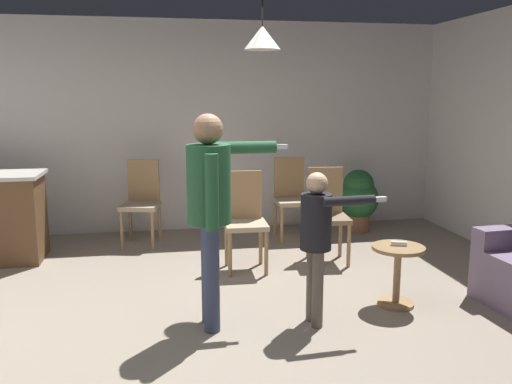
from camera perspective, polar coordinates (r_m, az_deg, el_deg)
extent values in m
plane|color=gray|center=(4.22, -1.64, -14.39)|extent=(7.68, 7.68, 0.00)
cube|color=silver|center=(7.02, -5.65, 6.96)|extent=(6.40, 0.10, 2.70)
cylinder|color=#99754C|center=(5.18, 23.25, -10.09)|extent=(0.05, 0.05, 0.06)
cylinder|color=#99754C|center=(4.62, 15.03, -5.82)|extent=(0.44, 0.44, 0.03)
cylinder|color=#99754C|center=(4.70, 14.88, -8.87)|extent=(0.06, 0.06, 0.49)
cylinder|color=#99754C|center=(4.78, 14.75, -11.47)|extent=(0.31, 0.31, 0.03)
cylinder|color=#384260|center=(4.19, -5.06, -8.50)|extent=(0.12, 0.12, 0.83)
cylinder|color=#384260|center=(4.03, -4.78, -9.28)|extent=(0.12, 0.12, 0.83)
cylinder|color=#265938|center=(3.94, -5.09, 0.86)|extent=(0.33, 0.33, 0.59)
sphere|color=#9E7556|center=(3.89, -5.18, 6.75)|extent=(0.22, 0.22, 0.22)
cylinder|color=#265938|center=(4.13, -1.63, 4.79)|extent=(0.55, 0.11, 0.10)
cube|color=white|center=(4.19, 2.50, 4.87)|extent=(0.13, 0.04, 0.04)
cylinder|color=#265938|center=(3.76, -4.75, -0.06)|extent=(0.10, 0.10, 0.55)
cylinder|color=#60564C|center=(4.26, 6.02, -9.78)|extent=(0.09, 0.09, 0.61)
cylinder|color=#60564C|center=(4.15, 6.62, -10.35)|extent=(0.09, 0.09, 0.61)
cylinder|color=black|center=(4.05, 6.46, -3.20)|extent=(0.24, 0.24, 0.43)
sphere|color=#D8AD8C|center=(3.99, 6.55, 0.94)|extent=(0.16, 0.16, 0.16)
cylinder|color=black|center=(4.19, 5.80, -3.05)|extent=(0.07, 0.07, 0.40)
cylinder|color=black|center=(3.96, 9.95, -0.93)|extent=(0.41, 0.10, 0.07)
cube|color=white|center=(4.06, 12.94, -0.77)|extent=(0.13, 0.04, 0.04)
cylinder|color=#99754C|center=(5.61, 0.50, -5.54)|extent=(0.04, 0.04, 0.45)
cylinder|color=#99754C|center=(5.57, -3.17, -5.68)|extent=(0.04, 0.04, 0.45)
cylinder|color=#99754C|center=(5.27, 1.11, -6.61)|extent=(0.04, 0.04, 0.45)
cylinder|color=#99754C|center=(5.23, -2.81, -6.77)|extent=(0.04, 0.04, 0.45)
cube|color=tan|center=(5.35, -1.10, -3.57)|extent=(0.43, 0.43, 0.05)
cube|color=#99754C|center=(5.48, -1.36, -0.30)|extent=(0.38, 0.05, 0.50)
cylinder|color=#99754C|center=(5.94, 9.03, -4.77)|extent=(0.04, 0.04, 0.45)
cylinder|color=#99754C|center=(5.87, 5.60, -4.89)|extent=(0.04, 0.04, 0.45)
cylinder|color=#99754C|center=(5.61, 9.92, -5.72)|extent=(0.04, 0.04, 0.45)
cylinder|color=#99754C|center=(5.53, 6.29, -5.87)|extent=(0.04, 0.04, 0.45)
cube|color=#7F664C|center=(5.67, 7.77, -2.87)|extent=(0.46, 0.46, 0.05)
cube|color=#99754C|center=(5.80, 7.43, 0.21)|extent=(0.38, 0.07, 0.50)
cylinder|color=#99754C|center=(6.79, 5.02, -2.74)|extent=(0.04, 0.04, 0.45)
cylinder|color=#99754C|center=(6.71, 2.05, -2.88)|extent=(0.04, 0.04, 0.45)
cylinder|color=#99754C|center=(6.46, 5.89, -3.46)|extent=(0.04, 0.04, 0.45)
cylinder|color=#99754C|center=(6.37, 2.78, -3.62)|extent=(0.04, 0.04, 0.45)
cube|color=tan|center=(6.52, 3.96, -1.03)|extent=(0.43, 0.43, 0.05)
cube|color=#99754C|center=(6.66, 3.57, 1.61)|extent=(0.38, 0.04, 0.50)
cylinder|color=#99754C|center=(6.58, -10.30, -3.32)|extent=(0.04, 0.04, 0.45)
cylinder|color=#99754C|center=(6.67, -13.31, -3.24)|extent=(0.04, 0.04, 0.45)
cylinder|color=#99754C|center=(6.24, -11.05, -4.10)|extent=(0.04, 0.04, 0.45)
cylinder|color=#99754C|center=(6.34, -14.22, -4.00)|extent=(0.04, 0.04, 0.45)
cube|color=tan|center=(6.40, -12.31, -1.48)|extent=(0.51, 0.51, 0.05)
cube|color=#99754C|center=(6.53, -11.97, 1.22)|extent=(0.38, 0.13, 0.50)
cylinder|color=brown|center=(7.11, 10.80, -3.16)|extent=(0.31, 0.31, 0.24)
sphere|color=#235B2D|center=(7.04, 10.89, -0.73)|extent=(0.53, 0.53, 0.53)
sphere|color=#235B2D|center=(7.01, 10.94, 0.76)|extent=(0.40, 0.40, 0.40)
cube|color=white|center=(4.63, 15.07, -5.36)|extent=(0.13, 0.08, 0.04)
cone|color=silver|center=(4.75, 0.68, 16.22)|extent=(0.32, 0.32, 0.20)
cylinder|color=black|center=(4.79, 0.69, 19.44)|extent=(0.01, 0.01, 0.36)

